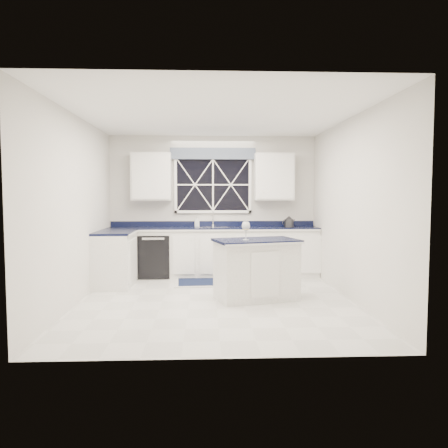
{
  "coord_description": "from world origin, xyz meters",
  "views": [
    {
      "loc": [
        -0.15,
        -6.32,
        1.58
      ],
      "look_at": [
        0.14,
        0.4,
        1.11
      ],
      "focal_mm": 35.0,
      "sensor_mm": 36.0,
      "label": 1
    }
  ],
  "objects_px": {
    "soap_bottle": "(197,221)",
    "wine_glass": "(246,227)",
    "kettle": "(289,222)",
    "faucet": "(213,218)",
    "dishwasher": "(155,255)",
    "island": "(256,269)"
  },
  "relations": [
    {
      "from": "dishwasher",
      "to": "soap_bottle",
      "type": "relative_size",
      "value": 4.24
    },
    {
      "from": "faucet",
      "to": "wine_glass",
      "type": "height_order",
      "value": "faucet"
    },
    {
      "from": "wine_glass",
      "to": "soap_bottle",
      "type": "relative_size",
      "value": 1.47
    },
    {
      "from": "island",
      "to": "wine_glass",
      "type": "distance_m",
      "value": 0.67
    },
    {
      "from": "faucet",
      "to": "kettle",
      "type": "relative_size",
      "value": 1.1
    },
    {
      "from": "kettle",
      "to": "wine_glass",
      "type": "height_order",
      "value": "wine_glass"
    },
    {
      "from": "soap_bottle",
      "to": "kettle",
      "type": "bearing_deg",
      "value": -4.73
    },
    {
      "from": "soap_bottle",
      "to": "dishwasher",
      "type": "bearing_deg",
      "value": -164.91
    },
    {
      "from": "island",
      "to": "kettle",
      "type": "bearing_deg",
      "value": 50.85
    },
    {
      "from": "faucet",
      "to": "island",
      "type": "height_order",
      "value": "faucet"
    },
    {
      "from": "island",
      "to": "faucet",
      "type": "bearing_deg",
      "value": 91.6
    },
    {
      "from": "soap_bottle",
      "to": "faucet",
      "type": "bearing_deg",
      "value": -3.11
    },
    {
      "from": "dishwasher",
      "to": "island",
      "type": "xyz_separation_m",
      "value": [
        1.71,
        -1.84,
        0.04
      ]
    },
    {
      "from": "island",
      "to": "kettle",
      "type": "relative_size",
      "value": 4.93
    },
    {
      "from": "dishwasher",
      "to": "wine_glass",
      "type": "relative_size",
      "value": 2.89
    },
    {
      "from": "dishwasher",
      "to": "soap_bottle",
      "type": "xyz_separation_m",
      "value": [
        0.78,
        0.21,
        0.63
      ]
    },
    {
      "from": "faucet",
      "to": "wine_glass",
      "type": "relative_size",
      "value": 1.06
    },
    {
      "from": "kettle",
      "to": "soap_bottle",
      "type": "height_order",
      "value": "kettle"
    },
    {
      "from": "kettle",
      "to": "wine_glass",
      "type": "relative_size",
      "value": 0.97
    },
    {
      "from": "dishwasher",
      "to": "faucet",
      "type": "bearing_deg",
      "value": 10.02
    },
    {
      "from": "soap_bottle",
      "to": "wine_glass",
      "type": "bearing_deg",
      "value": -70.48
    },
    {
      "from": "dishwasher",
      "to": "kettle",
      "type": "relative_size",
      "value": 2.99
    }
  ]
}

